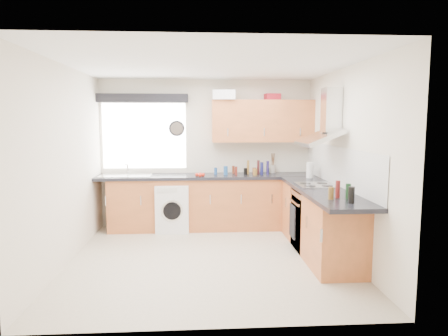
{
  "coord_description": "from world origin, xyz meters",
  "views": [
    {
      "loc": [
        -0.13,
        -5.08,
        1.8
      ],
      "look_at": [
        0.25,
        0.85,
        1.1
      ],
      "focal_mm": 32.0,
      "sensor_mm": 36.0,
      "label": 1
    }
  ],
  "objects": [
    {
      "name": "washing_machine",
      "position": [
        -0.56,
        1.4,
        0.39
      ],
      "size": [
        0.54,
        0.53,
        0.78
      ],
      "primitive_type": "cube",
      "rotation": [
        0.0,
        0.0,
        -0.03
      ],
      "color": "white",
      "rests_on": "ground_plane"
    },
    {
      "name": "base_cab_right",
      "position": [
        1.51,
        0.15,
        0.43
      ],
      "size": [
        0.58,
        2.1,
        0.86
      ],
      "primitive_type": "cube",
      "color": "#A8592E",
      "rests_on": "ground_plane"
    },
    {
      "name": "jar_6",
      "position": [
        1.06,
        1.66,
        0.96
      ],
      "size": [
        0.04,
        0.04,
        0.09
      ],
      "primitive_type": "cylinder",
      "color": "#133512",
      "rests_on": "worktop_back"
    },
    {
      "name": "jar_7",
      "position": [
        0.49,
        1.44,
        0.98
      ],
      "size": [
        0.05,
        0.05,
        0.14
      ],
      "primitive_type": "cylinder",
      "color": "maroon",
      "rests_on": "worktop_back"
    },
    {
      "name": "bottle_1",
      "position": [
        1.58,
        -0.67,
        1.0
      ],
      "size": [
        0.06,
        0.06,
        0.18
      ],
      "primitive_type": "cylinder",
      "color": "#143919",
      "rests_on": "worktop_right"
    },
    {
      "name": "bottle_0",
      "position": [
        1.53,
        -0.91,
        1.0
      ],
      "size": [
        0.07,
        0.07,
        0.18
      ],
      "primitive_type": "cylinder",
      "color": "black",
      "rests_on": "worktop_right"
    },
    {
      "name": "worktop_back",
      "position": [
        0.0,
        1.5,
        0.89
      ],
      "size": [
        3.6,
        0.62,
        0.05
      ],
      "primitive_type": "cube",
      "color": "black",
      "rests_on": "base_cab_back"
    },
    {
      "name": "wall_right",
      "position": [
        1.8,
        0.0,
        1.25
      ],
      "size": [
        0.02,
        3.6,
        2.5
      ],
      "primitive_type": "cube",
      "color": "silver",
      "rests_on": "ground_plane"
    },
    {
      "name": "sink",
      "position": [
        -1.33,
        1.5,
        0.95
      ],
      "size": [
        0.84,
        0.46,
        0.1
      ],
      "primitive_type": null,
      "color": "silver",
      "rests_on": "worktop_back"
    },
    {
      "name": "casserole",
      "position": [
        0.3,
        1.52,
        2.23
      ],
      "size": [
        0.39,
        0.31,
        0.15
      ],
      "primitive_type": "cube",
      "rotation": [
        0.0,
        0.0,
        -0.12
      ],
      "color": "white",
      "rests_on": "upper_cabinets"
    },
    {
      "name": "extractor_hood",
      "position": [
        1.6,
        0.3,
        1.77
      ],
      "size": [
        0.52,
        0.78,
        0.66
      ],
      "primitive_type": null,
      "color": "silver",
      "rests_on": "wall_right"
    },
    {
      "name": "jar_0",
      "position": [
        0.7,
        1.55,
        1.03
      ],
      "size": [
        0.04,
        0.04,
        0.23
      ],
      "primitive_type": "cylinder",
      "color": "brown",
      "rests_on": "worktop_back"
    },
    {
      "name": "jar_2",
      "position": [
        0.15,
        1.57,
        0.97
      ],
      "size": [
        0.05,
        0.05,
        0.11
      ],
      "primitive_type": "cylinder",
      "color": "navy",
      "rests_on": "worktop_back"
    },
    {
      "name": "jar_4",
      "position": [
        0.32,
        1.49,
        0.98
      ],
      "size": [
        0.07,
        0.07,
        0.14
      ],
      "primitive_type": "cylinder",
      "color": "navy",
      "rests_on": "worktop_back"
    },
    {
      "name": "ground_plane",
      "position": [
        0.0,
        0.0,
        0.0
      ],
      "size": [
        3.6,
        3.6,
        0.0
      ],
      "primitive_type": "plane",
      "color": "beige"
    },
    {
      "name": "jar_9",
      "position": [
        0.92,
        1.47,
        1.01
      ],
      "size": [
        0.05,
        0.05,
        0.21
      ],
      "primitive_type": "cylinder",
      "color": "#15164A",
      "rests_on": "worktop_back"
    },
    {
      "name": "storage_box",
      "position": [
        1.13,
        1.72,
        2.21
      ],
      "size": [
        0.27,
        0.23,
        0.11
      ],
      "primitive_type": "cube",
      "rotation": [
        0.0,
        0.0,
        0.11
      ],
      "color": "#B51A2C",
      "rests_on": "upper_cabinets"
    },
    {
      "name": "wall_back",
      "position": [
        0.0,
        1.8,
        1.25
      ],
      "size": [
        3.6,
        0.02,
        2.5
      ],
      "primitive_type": "cube",
      "color": "silver",
      "rests_on": "ground_plane"
    },
    {
      "name": "wall_clock",
      "position": [
        -0.5,
        1.78,
        1.68
      ],
      "size": [
        0.27,
        0.04,
        0.27
      ],
      "primitive_type": "cylinder",
      "rotation": [
        1.57,
        0.0,
        0.0
      ],
      "color": "black",
      "rests_on": "wall_back"
    },
    {
      "name": "ceiling",
      "position": [
        0.0,
        0.0,
        2.5
      ],
      "size": [
        3.6,
        3.6,
        0.02
      ],
      "primitive_type": "cube",
      "color": "white",
      "rests_on": "wall_back"
    },
    {
      "name": "jar_8",
      "position": [
        0.81,
        1.53,
        0.97
      ],
      "size": [
        0.07,
        0.07,
        0.11
      ],
      "primitive_type": "cylinder",
      "color": "maroon",
      "rests_on": "worktop_back"
    },
    {
      "name": "hob_plate",
      "position": [
        1.5,
        0.3,
        0.92
      ],
      "size": [
        0.52,
        0.52,
        0.01
      ],
      "primitive_type": "cube",
      "color": "silver",
      "rests_on": "worktop_right"
    },
    {
      "name": "wall_front",
      "position": [
        0.0,
        -1.8,
        1.25
      ],
      "size": [
        3.6,
        0.02,
        2.5
      ],
      "primitive_type": "cube",
      "color": "silver",
      "rests_on": "ground_plane"
    },
    {
      "name": "worktop_right",
      "position": [
        1.5,
        0.0,
        0.89
      ],
      "size": [
        0.62,
        2.42,
        0.05
      ],
      "primitive_type": "cube",
      "color": "black",
      "rests_on": "base_cab_right"
    },
    {
      "name": "jar_10",
      "position": [
        1.02,
        1.49,
        1.02
      ],
      "size": [
        0.05,
        0.05,
        0.23
      ],
      "primitive_type": "cylinder",
      "color": "#1F164B",
      "rests_on": "worktop_back"
    },
    {
      "name": "jar_1",
      "position": [
        0.8,
        1.39,
        0.96
      ],
      "size": [
        0.07,
        0.07,
        0.11
      ],
      "primitive_type": "cylinder",
      "color": "brown",
      "rests_on": "worktop_back"
    },
    {
      "name": "wall_left",
      "position": [
        -1.8,
        0.0,
        1.25
      ],
      "size": [
        0.02,
        3.6,
        2.5
      ],
      "primitive_type": "cube",
      "color": "silver",
      "rests_on": "ground_plane"
    },
    {
      "name": "bottle_2",
      "position": [
        1.38,
        -0.68,
        0.98
      ],
      "size": [
        0.06,
        0.06,
        0.14
      ],
      "primitive_type": "cylinder",
      "color": "brown",
      "rests_on": "worktop_right"
    },
    {
      "name": "base_cab_back",
      "position": [
        -0.1,
        1.51,
        0.43
      ],
      "size": [
        3.0,
        0.58,
        0.86
      ],
      "primitive_type": "cube",
      "color": "#A8592E",
      "rests_on": "ground_plane"
    },
    {
      "name": "splashback",
      "position": [
        1.79,
        0.3,
        1.18
      ],
      "size": [
        0.01,
        3.0,
        0.54
      ],
      "primitive_type": "cube",
      "color": "white",
      "rests_on": "wall_right"
    },
    {
      "name": "upper_cabinets",
      "position": [
        0.95,
        1.62,
        1.8
      ],
      "size": [
        1.7,
        0.35,
        0.7
      ],
      "primitive_type": "cube",
      "color": "#A8592E",
      "rests_on": "wall_back"
    },
    {
      "name": "bottle_3",
      "position": [
        1.48,
        -0.6,
        1.01
      ],
      "size": [
        0.05,
        0.05,
        0.2
      ],
      "primitive_type": "cylinder",
      "color": "maroon",
      "rests_on": "worktop_right"
    },
    {
      "name": "utensil_pot",
      "position": [
        1.15,
        1.7,
        0.98
      ],
      "size": [
        0.11,
        0.11,
        0.14
      ],
      "primitive_type": "cylinder",
      "rotation": [
        0.0,
        0.0,
        0.14
      ],
      "color": "#9E948A",
      "rests_on": "worktop_back"
    },
    {
      "name": "oven",
      "position": [
        1.5,
        0.3,
        0.42
      ],
      "size": [
        0.56,
        0.58,
        0.85
      ],
      "primitive_type": "cube",
      "color": "black",
      "rests_on": "ground_plane"
    },
    {
      "name": "jar_5",
      "position": [
        0.88,
        1.59,
        1.03
      ],
      "size": [
        0.04,
        0.04,
        0.23
      ],
      "primitive_type": "cylinder",
      "color": "#45181A",
      "rests_on": "worktop_back"
    },
    {
      "name": "jar_11",
      "position": [
        0.65,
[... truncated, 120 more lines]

